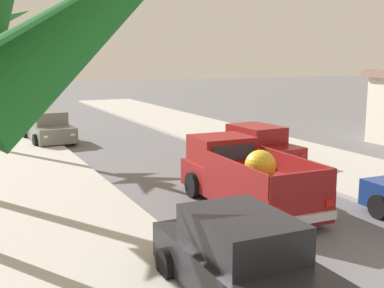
{
  "coord_description": "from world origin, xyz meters",
  "views": [
    {
      "loc": [
        -7.29,
        -4.03,
        4.19
      ],
      "look_at": [
        -0.05,
        11.0,
        1.2
      ],
      "focal_mm": 45.65,
      "sensor_mm": 36.0,
      "label": 1
    }
  ],
  "objects_px": {
    "pickup_truck": "(244,178)",
    "car_left_mid": "(243,262)",
    "car_right_near": "(49,128)",
    "car_left_near": "(255,146)"
  },
  "relations": [
    {
      "from": "pickup_truck",
      "to": "car_left_near",
      "type": "bearing_deg",
      "value": 53.87
    },
    {
      "from": "car_left_near",
      "to": "car_left_mid",
      "type": "distance_m",
      "value": 11.2
    },
    {
      "from": "pickup_truck",
      "to": "car_left_mid",
      "type": "height_order",
      "value": "pickup_truck"
    },
    {
      "from": "pickup_truck",
      "to": "car_left_mid",
      "type": "bearing_deg",
      "value": -121.89
    },
    {
      "from": "car_right_near",
      "to": "car_left_mid",
      "type": "relative_size",
      "value": 1.01
    },
    {
      "from": "pickup_truck",
      "to": "car_left_near",
      "type": "xyz_separation_m",
      "value": [
        3.31,
        4.54,
        -0.09
      ]
    },
    {
      "from": "car_left_near",
      "to": "car_right_near",
      "type": "relative_size",
      "value": 1.0
    },
    {
      "from": "car_left_mid",
      "to": "car_right_near",
      "type": "bearing_deg",
      "value": 90.72
    },
    {
      "from": "pickup_truck",
      "to": "car_right_near",
      "type": "xyz_separation_m",
      "value": [
        -3.18,
        13.28,
        -0.09
      ]
    },
    {
      "from": "pickup_truck",
      "to": "car_right_near",
      "type": "distance_m",
      "value": 13.66
    }
  ]
}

